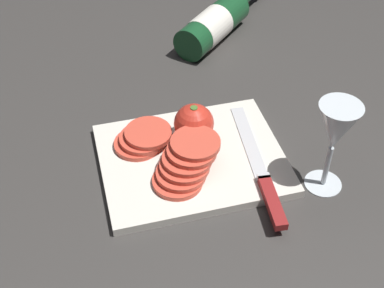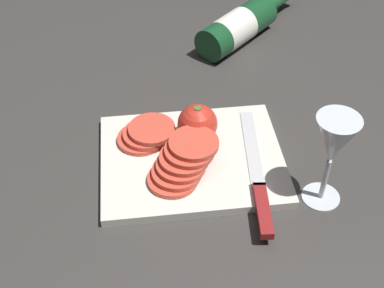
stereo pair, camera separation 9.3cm
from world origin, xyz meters
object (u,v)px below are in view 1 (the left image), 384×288
object	(u,v)px
wine_glass	(336,131)
whole_tomato	(194,124)
tomato_slice_stack_far	(143,138)
knife	(266,186)
wine_bottle	(215,23)
tomato_slice_stack_near	(186,162)

from	to	relation	value
wine_glass	whole_tomato	world-z (taller)	wine_glass
tomato_slice_stack_far	whole_tomato	bearing A→B (deg)	-5.62
knife	wine_glass	bearing A→B (deg)	-86.00
wine_glass	tomato_slice_stack_far	bearing A→B (deg)	150.36
wine_bottle	tomato_slice_stack_far	size ratio (longest dim) A/B	2.70
wine_bottle	tomato_slice_stack_far	bearing A→B (deg)	-124.92
knife	tomato_slice_stack_near	size ratio (longest dim) A/B	2.42
tomato_slice_stack_near	tomato_slice_stack_far	xyz separation A→B (m)	(-0.06, 0.09, -0.01)
whole_tomato	tomato_slice_stack_far	size ratio (longest dim) A/B	0.69
whole_tomato	tomato_slice_stack_far	world-z (taller)	whole_tomato
wine_glass	knife	xyz separation A→B (m)	(-0.11, 0.00, -0.10)
knife	tomato_slice_stack_far	distance (m)	0.24
wine_glass	knife	world-z (taller)	wine_glass
tomato_slice_stack_near	wine_bottle	bearing A→B (deg)	67.41
wine_bottle	whole_tomato	world-z (taller)	whole_tomato
wine_bottle	tomato_slice_stack_near	xyz separation A→B (m)	(-0.18, -0.43, 0.01)
wine_glass	whole_tomato	xyz separation A→B (m)	(-0.19, 0.15, -0.07)
tomato_slice_stack_near	tomato_slice_stack_far	world-z (taller)	tomato_slice_stack_near
knife	whole_tomato	bearing A→B (deg)	34.63
wine_glass	tomato_slice_stack_near	world-z (taller)	wine_glass
wine_bottle	tomato_slice_stack_far	xyz separation A→B (m)	(-0.24, -0.34, -0.01)
wine_bottle	whole_tomato	size ratio (longest dim) A/B	3.91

